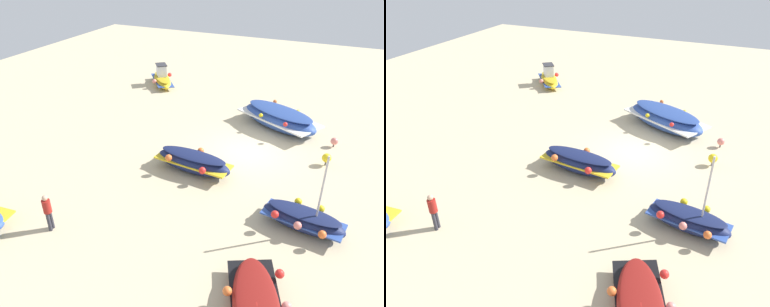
% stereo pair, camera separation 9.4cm
% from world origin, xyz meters
% --- Properties ---
extents(ground_plane, '(53.40, 53.40, 0.00)m').
position_xyz_m(ground_plane, '(0.00, 0.00, 0.00)').
color(ground_plane, beige).
extents(fishing_boat_1, '(1.95, 4.05, 1.06)m').
position_xyz_m(fishing_boat_1, '(2.93, -1.91, 0.53)').
color(fishing_boat_1, navy).
rests_on(fishing_boat_1, ground_plane).
extents(fishing_boat_3, '(3.58, 3.19, 1.62)m').
position_xyz_m(fishing_boat_3, '(-7.68, -9.26, 0.48)').
color(fishing_boat_3, gold).
rests_on(fishing_boat_3, ground_plane).
extents(fishing_boat_4, '(1.91, 3.42, 3.48)m').
position_xyz_m(fishing_boat_4, '(5.03, 3.72, 0.46)').
color(fishing_boat_4, navy).
rests_on(fishing_boat_4, ground_plane).
extents(fishing_boat_5, '(4.25, 5.53, 1.25)m').
position_xyz_m(fishing_boat_5, '(-3.66, 0.83, 0.65)').
color(fishing_boat_5, '#2D4C9E').
rests_on(fishing_boat_5, ground_plane).
extents(person_walking, '(0.32, 0.32, 1.62)m').
position_xyz_m(person_walking, '(9.10, -5.30, 0.93)').
color(person_walking, '#2D2D38').
rests_on(person_walking, ground_plane).
extents(mooring_buoy_0, '(0.40, 0.40, 0.55)m').
position_xyz_m(mooring_buoy_0, '(-2.48, 4.18, 0.35)').
color(mooring_buoy_0, '#3F3F42').
rests_on(mooring_buoy_0, ground_plane).
extents(mooring_buoy_1, '(0.46, 0.46, 0.66)m').
position_xyz_m(mooring_buoy_1, '(-0.30, 4.01, 0.42)').
color(mooring_buoy_1, '#3F3F42').
rests_on(mooring_buoy_1, ground_plane).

